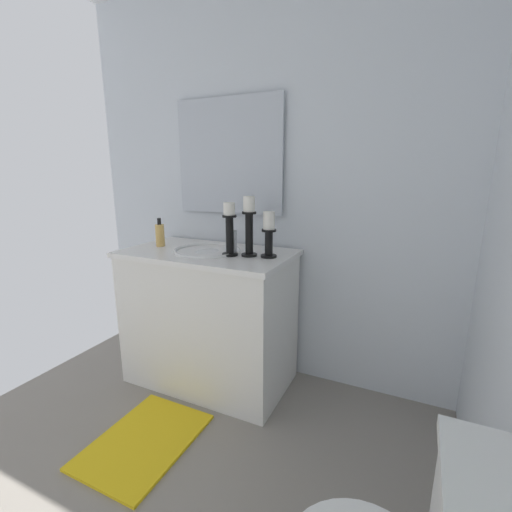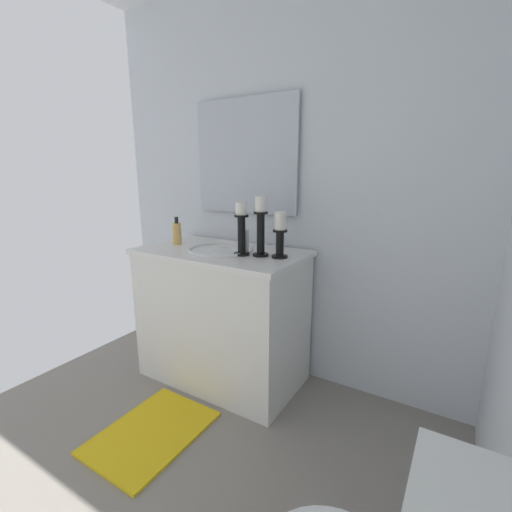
# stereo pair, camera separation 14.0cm
# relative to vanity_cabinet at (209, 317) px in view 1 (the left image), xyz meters

# --- Properties ---
(wall_left) EXTENTS (0.04, 2.50, 2.45)m
(wall_left) POSITION_rel_vanity_cabinet_xyz_m (-0.32, 0.20, 0.80)
(wall_left) COLOR silver
(wall_left) RESTS_ON ground
(vanity_cabinet) EXTENTS (0.58, 1.03, 0.85)m
(vanity_cabinet) POSITION_rel_vanity_cabinet_xyz_m (0.00, 0.00, 0.00)
(vanity_cabinet) COLOR white
(vanity_cabinet) RESTS_ON ground
(sink_basin) EXTENTS (0.40, 0.40, 0.24)m
(sink_basin) POSITION_rel_vanity_cabinet_xyz_m (0.00, 0.00, 0.39)
(sink_basin) COLOR white
(sink_basin) RESTS_ON vanity_cabinet
(mirror) EXTENTS (0.02, 0.74, 0.71)m
(mirror) POSITION_rel_vanity_cabinet_xyz_m (-0.28, 0.00, 0.98)
(mirror) COLOR silver
(candle_holder_tall) EXTENTS (0.09, 0.09, 0.25)m
(candle_holder_tall) POSITION_rel_vanity_cabinet_xyz_m (-0.02, 0.39, 0.56)
(candle_holder_tall) COLOR black
(candle_holder_tall) RESTS_ON vanity_cabinet
(candle_holder_short) EXTENTS (0.09, 0.09, 0.33)m
(candle_holder_short) POSITION_rel_vanity_cabinet_xyz_m (0.00, 0.28, 0.60)
(candle_holder_short) COLOR black
(candle_holder_short) RESTS_ON vanity_cabinet
(candle_holder_mid) EXTENTS (0.09, 0.09, 0.30)m
(candle_holder_mid) POSITION_rel_vanity_cabinet_xyz_m (0.04, 0.18, 0.58)
(candle_holder_mid) COLOR black
(candle_holder_mid) RESTS_ON vanity_cabinet
(soap_bottle) EXTENTS (0.06, 0.06, 0.18)m
(soap_bottle) POSITION_rel_vanity_cabinet_xyz_m (0.00, -0.35, 0.50)
(soap_bottle) COLOR #E5B259
(soap_bottle) RESTS_ON vanity_cabinet
(bath_mat) EXTENTS (0.60, 0.44, 0.02)m
(bath_mat) POSITION_rel_vanity_cabinet_xyz_m (0.63, 0.00, -0.42)
(bath_mat) COLOR yellow
(bath_mat) RESTS_ON ground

